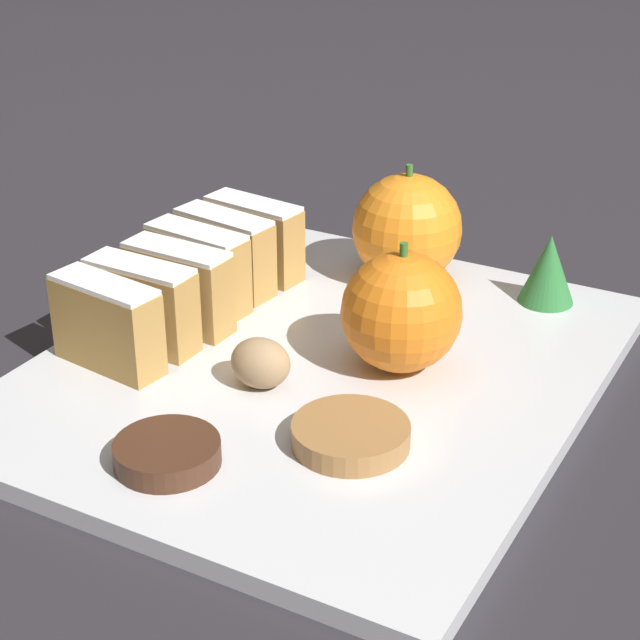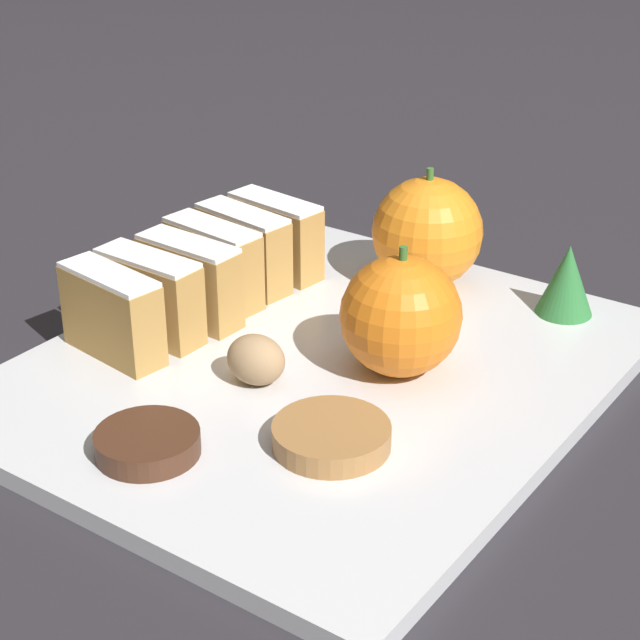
# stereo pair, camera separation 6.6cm
# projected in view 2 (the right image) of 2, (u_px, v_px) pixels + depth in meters

# --- Properties ---
(ground_plane) EXTENTS (6.00, 6.00, 0.00)m
(ground_plane) POSITION_uv_depth(u_px,v_px,m) (320.00, 379.00, 0.68)
(ground_plane) COLOR #28262B
(serving_platter) EXTENTS (0.33, 0.39, 0.01)m
(serving_platter) POSITION_uv_depth(u_px,v_px,m) (320.00, 371.00, 0.68)
(serving_platter) COLOR silver
(serving_platter) RESTS_ON ground_plane
(stollen_slice_front) EXTENTS (0.08, 0.04, 0.06)m
(stollen_slice_front) POSITION_uv_depth(u_px,v_px,m) (112.00, 314.00, 0.67)
(stollen_slice_front) COLOR #B28442
(stollen_slice_front) RESTS_ON serving_platter
(stollen_slice_second) EXTENTS (0.07, 0.03, 0.06)m
(stollen_slice_second) POSITION_uv_depth(u_px,v_px,m) (150.00, 296.00, 0.69)
(stollen_slice_second) COLOR #B28442
(stollen_slice_second) RESTS_ON serving_platter
(stollen_slice_third) EXTENTS (0.08, 0.03, 0.06)m
(stollen_slice_third) POSITION_uv_depth(u_px,v_px,m) (189.00, 281.00, 0.71)
(stollen_slice_third) COLOR #B28442
(stollen_slice_third) RESTS_ON serving_platter
(stollen_slice_fourth) EXTENTS (0.08, 0.03, 0.06)m
(stollen_slice_fourth) POSITION_uv_depth(u_px,v_px,m) (213.00, 263.00, 0.74)
(stollen_slice_fourth) COLOR #B28442
(stollen_slice_fourth) RESTS_ON serving_platter
(stollen_slice_fifth) EXTENTS (0.08, 0.04, 0.06)m
(stollen_slice_fifth) POSITION_uv_depth(u_px,v_px,m) (243.00, 249.00, 0.76)
(stollen_slice_fifth) COLOR #B28442
(stollen_slice_fifth) RESTS_ON serving_platter
(stollen_slice_sixth) EXTENTS (0.08, 0.03, 0.06)m
(stollen_slice_sixth) POSITION_uv_depth(u_px,v_px,m) (275.00, 236.00, 0.79)
(stollen_slice_sixth) COLOR #B28442
(stollen_slice_sixth) RESTS_ON serving_platter
(orange_near) EXTENTS (0.08, 0.08, 0.08)m
(orange_near) POSITION_uv_depth(u_px,v_px,m) (401.00, 316.00, 0.65)
(orange_near) COLOR orange
(orange_near) RESTS_ON serving_platter
(orange_far) EXTENTS (0.08, 0.08, 0.09)m
(orange_far) POSITION_uv_depth(u_px,v_px,m) (427.00, 232.00, 0.76)
(orange_far) COLOR orange
(orange_far) RESTS_ON serving_platter
(walnut) EXTENTS (0.04, 0.03, 0.03)m
(walnut) POSITION_uv_depth(u_px,v_px,m) (256.00, 360.00, 0.64)
(walnut) COLOR tan
(walnut) RESTS_ON serving_platter
(chocolate_cookie) EXTENTS (0.06, 0.06, 0.01)m
(chocolate_cookie) POSITION_uv_depth(u_px,v_px,m) (147.00, 443.00, 0.58)
(chocolate_cookie) COLOR #472819
(chocolate_cookie) RESTS_ON serving_platter
(gingerbread_cookie) EXTENTS (0.07, 0.07, 0.01)m
(gingerbread_cookie) POSITION_uv_depth(u_px,v_px,m) (331.00, 436.00, 0.58)
(gingerbread_cookie) COLOR #A3703D
(gingerbread_cookie) RESTS_ON serving_platter
(evergreen_sprig) EXTENTS (0.04, 0.04, 0.05)m
(evergreen_sprig) POSITION_uv_depth(u_px,v_px,m) (567.00, 280.00, 0.73)
(evergreen_sprig) COLOR #2D7538
(evergreen_sprig) RESTS_ON serving_platter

